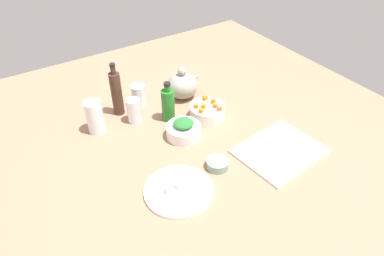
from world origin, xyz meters
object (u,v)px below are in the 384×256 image
Objects in this scene: drinking_glass_2 at (134,111)px; bottle_0 at (117,93)px; plate_tofu at (179,191)px; drinking_glass_0 at (95,117)px; bowl_greens at (184,131)px; bowl_small_side at (217,164)px; bottle_1 at (168,104)px; cutting_board at (280,151)px; teapot at (182,85)px; drinking_glass_1 at (139,95)px; bowl_carrots at (207,112)px.

bottle_0 is at bearing 108.93° from drinking_glass_2.
drinking_glass_0 is (-11.01, 48.35, 6.58)cm from plate_tofu.
bottle_0 reaches higher than bowl_greens.
drinking_glass_0 is at bearing 102.83° from plate_tofu.
bottle_1 reaches higher than bowl_small_side.
drinking_glass_2 reaches higher than bowl_greens.
drinking_glass_2 is at bearing 153.60° from bottle_1.
bottle_0 is at bearing 107.38° from bowl_small_side.
teapot reaches higher than cutting_board.
bowl_small_side is at bearing -72.97° from drinking_glass_2.
drinking_glass_2 reaches higher than bowl_small_side.
teapot is 1.60× the size of drinking_glass_1.
bowl_carrots is 0.62× the size of bottle_0.
bottle_0 is (-15.63, 30.22, 8.03)cm from bowl_greens.
bottle_0 reaches higher than drinking_glass_1.
teapot reaches higher than drinking_glass_1.
drinking_glass_2 is (-13.21, 43.15, 3.92)cm from bowl_small_side.
drinking_glass_2 is at bearing 127.99° from cutting_board.
plate_tofu is at bearing -102.84° from drinking_glass_1.
plate_tofu is 56.32cm from bottle_0.
drinking_glass_2 is at bearing 151.80° from bowl_carrots.
teapot is at bearing 3.81° from drinking_glass_0.
bowl_carrots is at bearing -29.73° from bottle_1.
plate_tofu reaches higher than cutting_board.
drinking_glass_0 reaches higher than cutting_board.
drinking_glass_1 is at bearing 117.55° from cutting_board.
cutting_board is 39.49cm from bowl_greens.
drinking_glass_0 is at bearing -151.95° from bottle_0.
bowl_greens is 31.68cm from drinking_glass_1.
bowl_greens is at bearing -59.11° from drinking_glass_2.
bowl_carrots is at bearing -28.20° from drinking_glass_2.
bottle_1 is 18.32cm from drinking_glass_1.
bowl_greens is 24.22cm from drinking_glass_2.
bottle_0 is (-31.52, 24.72, 7.68)cm from bowl_carrots.
bowl_greens is 30.70cm from teapot.
cutting_board is at bearing -47.69° from bowl_greens.
bowl_greens is at bearing -62.65° from bottle_0.
plate_tofu is 1.69× the size of drinking_glass_0.
bowl_small_side is 0.52× the size of teapot.
bottle_1 is at bearing -26.40° from drinking_glass_2.
bottle_1 is at bearing -44.34° from bottle_0.
drinking_glass_2 is (-28.00, -5.52, -0.74)cm from teapot.
bowl_small_side is 0.76× the size of drinking_glass_2.
bowl_carrots is 1.08× the size of drinking_glass_0.
teapot is 19.13cm from bottle_1.
bowl_carrots is at bearing 61.81° from bowl_small_side.
drinking_glass_0 is 1.41× the size of drinking_glass_1.
bottle_1 reaches higher than plate_tofu.
bottle_0 reaches higher than drinking_glass_2.
bottle_0 is 12.10cm from drinking_glass_1.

